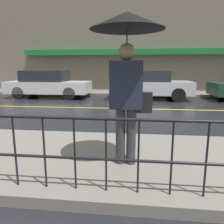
% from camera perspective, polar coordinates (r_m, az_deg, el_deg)
% --- Properties ---
extents(ground_plane, '(80.00, 80.00, 0.00)m').
position_cam_1_polar(ground_plane, '(8.82, 12.72, 0.68)').
color(ground_plane, black).
extents(sidewalk_near, '(28.00, 2.62, 0.15)m').
position_cam_1_polar(sidewalk_near, '(3.88, 20.98, -12.52)').
color(sidewalk_near, slate).
rests_on(sidewalk_near, ground_plane).
extents(sidewalk_far, '(28.00, 2.15, 0.15)m').
position_cam_1_polar(sidewalk_far, '(13.69, 10.56, 4.81)').
color(sidewalk_far, slate).
rests_on(sidewalk_far, ground_plane).
extents(lane_marking, '(25.20, 0.12, 0.01)m').
position_cam_1_polar(lane_marking, '(8.82, 12.72, 0.70)').
color(lane_marking, gold).
rests_on(lane_marking, ground_plane).
extents(building_storefront, '(28.00, 0.85, 6.92)m').
position_cam_1_polar(building_storefront, '(14.92, 10.72, 18.19)').
color(building_storefront, '#706656').
rests_on(building_storefront, ground_plane).
extents(pedestrian, '(1.05, 1.05, 2.21)m').
position_cam_1_polar(pedestrian, '(3.19, 3.99, 16.08)').
color(pedestrian, '#333338').
rests_on(pedestrian, sidewalk_near).
extents(car_white, '(4.42, 1.77, 1.47)m').
position_cam_1_polar(car_white, '(12.51, -16.34, 7.04)').
color(car_white, silver).
rests_on(car_white, ground_plane).
extents(car_silver, '(4.10, 1.92, 1.46)m').
position_cam_1_polar(car_silver, '(11.56, 9.79, 7.03)').
color(car_silver, '#B2B5BA').
rests_on(car_silver, ground_plane).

